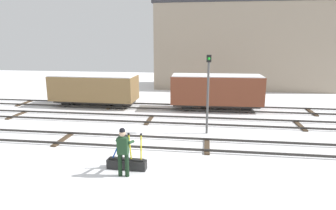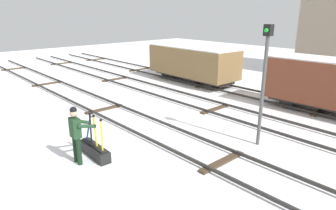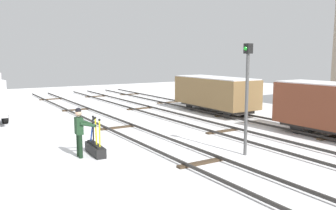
{
  "view_description": "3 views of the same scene",
  "coord_description": "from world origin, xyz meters",
  "px_view_note": "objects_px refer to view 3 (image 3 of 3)",
  "views": [
    {
      "loc": [
        3.41,
        -12.54,
        4.82
      ],
      "look_at": [
        1.38,
        2.41,
        1.38
      ],
      "focal_mm": 30.53,
      "sensor_mm": 36.0,
      "label": 1
    },
    {
      "loc": [
        8.59,
        -6.81,
        4.49
      ],
      "look_at": [
        -0.21,
        1.1,
        0.78
      ],
      "focal_mm": 32.07,
      "sensor_mm": 36.0,
      "label": 2
    },
    {
      "loc": [
        12.69,
        -7.05,
        3.64
      ],
      "look_at": [
        -0.4,
        1.06,
        1.49
      ],
      "focal_mm": 37.22,
      "sensor_mm": 36.0,
      "label": 3
    }
  ],
  "objects_px": {
    "switch_lever_frame": "(95,148)",
    "rail_worker": "(80,129)",
    "signal_post": "(247,88)",
    "freight_car_back_track": "(215,92)"
  },
  "relations": [
    {
      "from": "switch_lever_frame",
      "to": "freight_car_back_track",
      "type": "distance_m",
      "value": 11.41
    },
    {
      "from": "switch_lever_frame",
      "to": "rail_worker",
      "type": "xyz_separation_m",
      "value": [
        0.05,
        -0.58,
        0.79
      ]
    },
    {
      "from": "freight_car_back_track",
      "to": "switch_lever_frame",
      "type": "bearing_deg",
      "value": -60.89
    },
    {
      "from": "switch_lever_frame",
      "to": "rail_worker",
      "type": "distance_m",
      "value": 0.98
    },
    {
      "from": "signal_post",
      "to": "freight_car_back_track",
      "type": "relative_size",
      "value": 0.65
    },
    {
      "from": "switch_lever_frame",
      "to": "rail_worker",
      "type": "height_order",
      "value": "rail_worker"
    },
    {
      "from": "rail_worker",
      "to": "freight_car_back_track",
      "type": "distance_m",
      "value": 11.91
    },
    {
      "from": "switch_lever_frame",
      "to": "freight_car_back_track",
      "type": "relative_size",
      "value": 0.24
    },
    {
      "from": "switch_lever_frame",
      "to": "rail_worker",
      "type": "relative_size",
      "value": 0.84
    },
    {
      "from": "signal_post",
      "to": "freight_car_back_track",
      "type": "distance_m",
      "value": 9.94
    }
  ]
}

